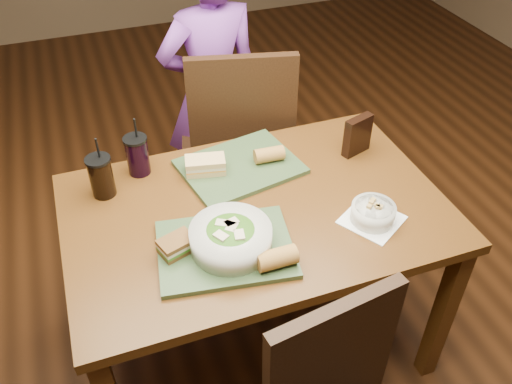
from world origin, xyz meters
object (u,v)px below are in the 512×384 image
diner (212,91)px  cup_berry (137,155)px  salad_bowl (231,237)px  sandwich_near (177,245)px  chair_far (235,140)px  cup_cola (101,176)px  chip_bag (357,135)px  tray_near (225,249)px  soup_bowl (373,213)px  baguette_far (269,155)px  dining_table (256,227)px  sandwich_far (205,165)px  tray_far (240,167)px  baguette_near (277,258)px

diner → cup_berry: bearing=47.3°
salad_bowl → sandwich_near: salad_bowl is taller
chair_far → cup_cola: bearing=-147.2°
cup_cola → chip_bag: cup_cola is taller
chair_far → tray_near: 0.88m
tray_near → cup_berry: size_ratio=1.79×
salad_bowl → chip_bag: size_ratio=1.64×
soup_bowl → baguette_far: bearing=117.6°
soup_bowl → tray_near: bearing=176.7°
chip_bag → sandwich_near: bearing=-177.0°
dining_table → cup_berry: 0.51m
dining_table → sandwich_far: (-0.11, 0.23, 0.14)m
sandwich_far → cup_cola: bearing=177.1°
tray_far → sandwich_near: size_ratio=3.36×
cup_berry → chip_bag: cup_berry is taller
cup_cola → dining_table: bearing=-27.8°
dining_table → tray_far: size_ratio=3.10×
baguette_far → chip_bag: 0.35m
cup_berry → chip_bag: bearing=-11.0°
diner → cup_cola: bearing=43.3°
baguette_near → cup_cola: 0.70m
dining_table → chair_far: size_ratio=1.24×
tray_near → chip_bag: bearing=28.1°
salad_bowl → chip_bag: bearing=29.1°
baguette_near → cup_berry: cup_berry is taller
cup_berry → chip_bag: size_ratio=1.51×
diner → tray_far: bearing=76.8°
diner → sandwich_far: size_ratio=8.83×
chair_far → sandwich_near: size_ratio=8.39×
tray_near → baguette_near: baguette_near is taller
tray_near → sandwich_far: (0.05, 0.40, 0.04)m
dining_table → salad_bowl: 0.27m
chair_far → dining_table: bearing=-101.6°
tray_near → sandwich_near: bearing=166.9°
sandwich_far → chip_bag: chip_bag is taller
tray_far → cup_berry: (-0.36, 0.11, 0.07)m
salad_bowl → cup_berry: bearing=111.3°
cup_cola → salad_bowl: bearing=-51.3°
baguette_far → cup_berry: cup_berry is taller
baguette_near → cup_berry: size_ratio=0.52×
tray_far → cup_cola: (-0.50, 0.02, 0.07)m
tray_far → soup_bowl: size_ratio=1.72×
sandwich_near → chip_bag: 0.84m
dining_table → chair_far: bearing=78.4°
chair_far → chip_bag: 0.63m
diner → baguette_near: 1.23m
diner → chair_far: bearing=89.0°
diner → chip_bag: diner is taller
dining_table → cup_cola: 0.57m
tray_far → baguette_near: (-0.06, -0.52, 0.04)m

